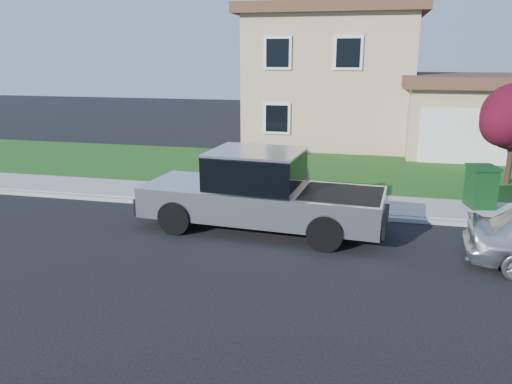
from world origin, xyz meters
TOP-DOWN VIEW (x-y plane):
  - ground at (0.00, 0.00)m, footprint 80.00×80.00m
  - curb at (1.00, 2.90)m, footprint 40.00×0.20m
  - sidewalk at (1.00, 4.00)m, footprint 40.00×2.00m
  - lawn at (1.00, 8.50)m, footprint 40.00×7.00m
  - house at (1.31, 16.38)m, footprint 14.00×11.30m
  - pickup_truck at (-0.53, 1.40)m, footprint 6.61×2.73m
  - woman at (0.34, 2.81)m, footprint 0.77×0.61m
  - trash_bin at (5.46, 4.38)m, footprint 0.92×1.01m

SIDE VIEW (x-z plane):
  - ground at x=0.00m, z-range 0.00..0.00m
  - lawn at x=1.00m, z-range 0.00..0.10m
  - curb at x=1.00m, z-range 0.00..0.12m
  - sidewalk at x=1.00m, z-range 0.00..0.15m
  - trash_bin at x=5.46m, z-range 0.16..1.39m
  - woman at x=0.34m, z-range -0.05..1.97m
  - pickup_truck at x=-0.53m, z-range -0.07..2.05m
  - house at x=1.31m, z-range -0.26..6.59m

